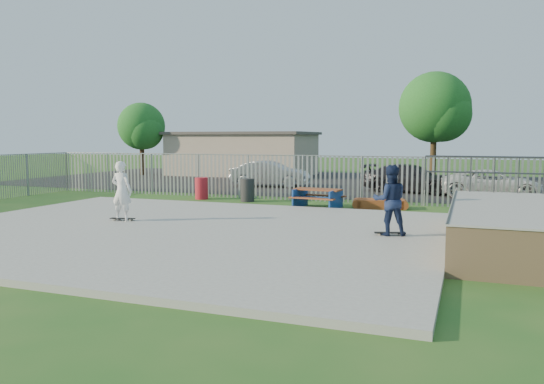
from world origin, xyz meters
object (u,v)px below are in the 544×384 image
(car_silver, at_px, (270,174))
(tree_mid, at_px, (435,107))
(skater_navy, at_px, (390,200))
(skater_white, at_px, (122,191))
(tree_left, at_px, (141,126))
(funbox, at_px, (380,204))
(trash_bin_grey, at_px, (247,190))
(picnic_table, at_px, (318,198))
(car_white, at_px, (493,184))
(trash_bin_red, at_px, (202,188))
(car_dark, at_px, (411,178))

(car_silver, distance_m, tree_mid, 12.16)
(skater_navy, height_order, skater_white, same)
(tree_mid, bearing_deg, skater_white, -110.21)
(tree_left, height_order, skater_white, tree_left)
(funbox, distance_m, trash_bin_grey, 5.80)
(picnic_table, bearing_deg, trash_bin_grey, 170.18)
(picnic_table, relative_size, tree_mid, 0.29)
(car_white, distance_m, tree_left, 25.12)
(tree_mid, bearing_deg, tree_left, -173.68)
(trash_bin_grey, bearing_deg, car_white, 27.92)
(funbox, height_order, trash_bin_grey, trash_bin_grey)
(car_silver, bearing_deg, funbox, -140.70)
(picnic_table, distance_m, skater_navy, 6.82)
(tree_left, bearing_deg, funbox, -32.82)
(funbox, relative_size, trash_bin_red, 1.96)
(picnic_table, height_order, car_silver, car_silver)
(car_white, distance_m, tree_mid, 10.71)
(skater_navy, bearing_deg, trash_bin_grey, -61.64)
(trash_bin_red, xyz_separation_m, trash_bin_grey, (2.31, -0.11, 0.01))
(car_silver, xyz_separation_m, car_dark, (7.77, -0.41, -0.02))
(car_dark, bearing_deg, funbox, -170.48)
(funbox, distance_m, tree_left, 23.60)
(trash_bin_grey, bearing_deg, skater_navy, -43.77)
(picnic_table, xyz_separation_m, skater_navy, (3.61, -5.74, 0.70))
(tree_mid, bearing_deg, car_dark, -93.48)
(tree_left, bearing_deg, car_dark, -16.89)
(picnic_table, height_order, tree_left, tree_left)
(trash_bin_grey, distance_m, car_silver, 6.88)
(trash_bin_grey, height_order, car_dark, car_dark)
(car_silver, height_order, car_white, car_silver)
(trash_bin_grey, distance_m, car_white, 11.42)
(car_silver, relative_size, car_white, 0.96)
(trash_bin_red, relative_size, skater_white, 0.52)
(trash_bin_grey, relative_size, tree_left, 0.19)
(car_dark, xyz_separation_m, skater_navy, (0.79, -13.08, 0.37))
(trash_bin_grey, height_order, car_silver, car_silver)
(trash_bin_grey, bearing_deg, picnic_table, -16.70)
(car_dark, height_order, skater_navy, skater_navy)
(trash_bin_red, relative_size, tree_left, 0.18)
(car_white, bearing_deg, skater_white, 136.27)
(trash_bin_red, height_order, car_white, car_white)
(funbox, xyz_separation_m, car_dark, (0.50, 6.54, 0.55))
(funbox, distance_m, car_silver, 10.07)
(car_silver, relative_size, skater_navy, 2.33)
(skater_navy, bearing_deg, car_silver, -75.52)
(funbox, distance_m, car_dark, 6.59)
(skater_white, bearing_deg, car_white, -133.02)
(skater_navy, bearing_deg, tree_left, -60.43)
(picnic_table, distance_m, car_dark, 7.88)
(picnic_table, distance_m, tree_left, 22.15)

